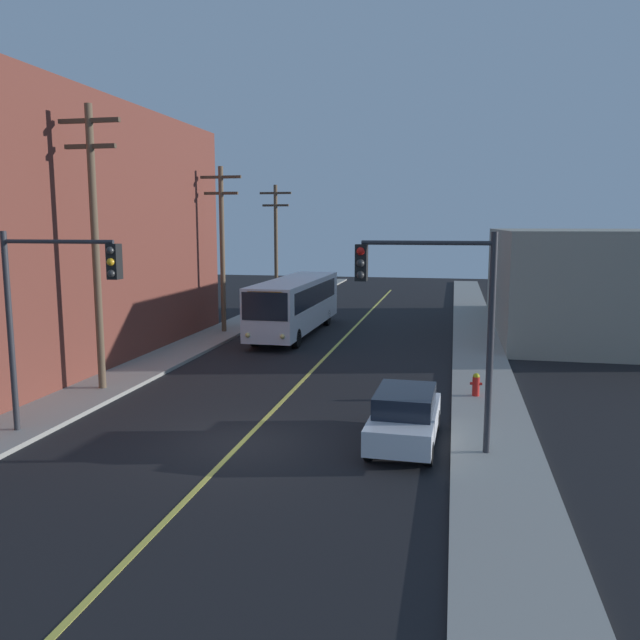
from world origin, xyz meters
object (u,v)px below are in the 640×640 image
Objects in this scene: utility_pole_mid at (222,242)px; traffic_signal_left_corner at (54,295)px; fire_hydrant at (476,384)px; utility_pole_near at (95,236)px; utility_pole_far at (276,240)px; parked_car_white at (405,416)px; city_bus at (296,303)px; traffic_signal_right_corner at (433,301)px.

utility_pole_mid is 1.57× the size of traffic_signal_left_corner.
traffic_signal_left_corner is 14.54m from fire_hydrant.
utility_pole_mid is at bearing 90.14° from utility_pole_near.
utility_pole_far is 10.81× the size of fire_hydrant.
parked_car_white is 21.22m from utility_pole_mid.
utility_pole_mid is (-4.12, -0.80, 3.54)m from city_bus.
utility_pole_far reaches higher than traffic_signal_left_corner.
traffic_signal_right_corner reaches higher than city_bus.
city_bus is at bearing 82.93° from traffic_signal_left_corner.
traffic_signal_left_corner is at bearing -150.71° from fire_hydrant.
utility_pole_near is (-4.09, -14.21, 4.08)m from city_bus.
city_bus is 5.49m from utility_pole_mid.
utility_pole_near reaches higher than fire_hydrant.
utility_pole_far is 30.32m from traffic_signal_left_corner.
utility_pole_mid is 1.04× the size of utility_pole_far.
fire_hydrant is at bearing -39.90° from utility_pole_mid.
traffic_signal_left_corner is at bearing -84.70° from utility_pole_mid.
city_bus is at bearing 114.51° from traffic_signal_right_corner.
utility_pole_far reaches higher than traffic_signal_right_corner.
traffic_signal_right_corner is at bearing -40.26° from parked_car_white.
utility_pole_near is 5.65m from traffic_signal_left_corner.
parked_car_white is at bearing -66.70° from city_bus.
parked_car_white is at bearing -17.14° from utility_pole_near.
fire_hydrant is at bearing 29.29° from traffic_signal_left_corner.
utility_pole_far is at bearing 113.27° from traffic_signal_right_corner.
fire_hydrant is (12.26, 6.88, -3.72)m from traffic_signal_left_corner.
utility_pole_far reaches higher than fire_hydrant.
utility_pole_mid is 18.84m from fire_hydrant.
utility_pole_near is 15.03m from fire_hydrant.
fire_hydrant is at bearing 67.89° from parked_car_white.
city_bus is 12.14m from utility_pole_far.
utility_pole_near reaches higher than utility_pole_mid.
fire_hydrant is (13.98, -11.69, -4.77)m from utility_pole_mid.
utility_pole_mid is 1.57× the size of traffic_signal_right_corner.
utility_pole_mid reaches higher than city_bus.
utility_pole_far is 1.51× the size of traffic_signal_left_corner.
city_bus is at bearing 128.30° from fire_hydrant.
parked_car_white is at bearing -67.52° from utility_pole_far.
utility_pole_near is at bearing -89.74° from utility_pole_far.
utility_pole_far is 27.66m from fire_hydrant.
traffic_signal_right_corner reaches higher than fire_hydrant.
utility_pole_mid reaches higher than utility_pole_far.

